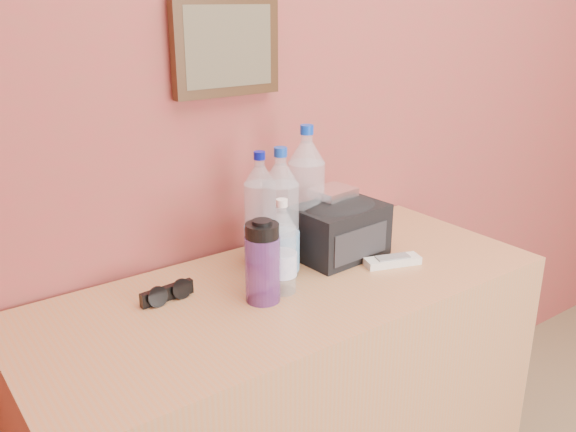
# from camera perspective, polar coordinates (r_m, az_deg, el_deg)

# --- Properties ---
(picture_frame) EXTENTS (0.30, 0.03, 0.25)m
(picture_frame) POSITION_cam_1_polar(r_m,az_deg,el_deg) (1.61, -5.79, 15.54)
(picture_frame) COLOR #382311
(picture_frame) RESTS_ON room_shell
(dresser) EXTENTS (1.34, 0.56, 0.84)m
(dresser) POSITION_cam_1_polar(r_m,az_deg,el_deg) (1.76, 0.20, -18.84)
(dresser) COLOR tan
(dresser) RESTS_ON ground
(pet_large_b) EXTENTS (0.08, 0.08, 0.31)m
(pet_large_b) POSITION_cam_1_polar(r_m,az_deg,el_deg) (1.60, -2.60, 0.05)
(pet_large_b) COLOR white
(pet_large_b) RESTS_ON dresser
(pet_large_c) EXTENTS (0.10, 0.10, 0.36)m
(pet_large_c) POSITION_cam_1_polar(r_m,az_deg,el_deg) (1.65, 1.71, 1.57)
(pet_large_c) COLOR silver
(pet_large_c) RESTS_ON dresser
(pet_large_d) EXTENTS (0.09, 0.09, 0.34)m
(pet_large_d) POSITION_cam_1_polar(r_m,az_deg,el_deg) (1.53, -0.68, -0.41)
(pet_large_d) COLOR white
(pet_large_d) RESTS_ON dresser
(pet_small) EXTENTS (0.07, 0.07, 0.24)m
(pet_small) POSITION_cam_1_polar(r_m,az_deg,el_deg) (1.46, -0.56, -3.37)
(pet_small) COLOR white
(pet_small) RESTS_ON dresser
(nalgene_bottle) EXTENTS (0.08, 0.08, 0.20)m
(nalgene_bottle) POSITION_cam_1_polar(r_m,az_deg,el_deg) (1.42, -2.40, -4.29)
(nalgene_bottle) COLOR #642F82
(nalgene_bottle) RESTS_ON dresser
(sunglasses) EXTENTS (0.14, 0.06, 0.03)m
(sunglasses) POSITION_cam_1_polar(r_m,az_deg,el_deg) (1.48, -11.26, -7.10)
(sunglasses) COLOR black
(sunglasses) RESTS_ON dresser
(ac_remote) EXTENTS (0.16, 0.09, 0.02)m
(ac_remote) POSITION_cam_1_polar(r_m,az_deg,el_deg) (1.66, 9.75, -4.18)
(ac_remote) COLOR white
(ac_remote) RESTS_ON dresser
(toiletry_bag) EXTENTS (0.25, 0.19, 0.16)m
(toiletry_bag) POSITION_cam_1_polar(r_m,az_deg,el_deg) (1.68, 4.82, -1.06)
(toiletry_bag) COLOR #26252A
(toiletry_bag) RESTS_ON dresser
(foil_packet) EXTENTS (0.12, 0.10, 0.02)m
(foil_packet) POSITION_cam_1_polar(r_m,az_deg,el_deg) (1.67, 4.24, 2.23)
(foil_packet) COLOR silver
(foil_packet) RESTS_ON toiletry_bag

